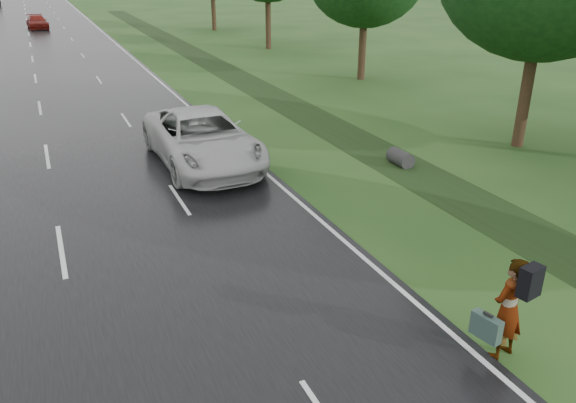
% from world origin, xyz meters
% --- Properties ---
extents(road, '(14.00, 180.00, 0.04)m').
position_xyz_m(road, '(0.00, 45.00, 0.02)').
color(road, black).
rests_on(road, ground).
extents(edge_stripe_east, '(0.12, 180.00, 0.01)m').
position_xyz_m(edge_stripe_east, '(6.75, 45.00, 0.04)').
color(edge_stripe_east, silver).
rests_on(edge_stripe_east, road).
extents(center_line, '(0.12, 180.00, 0.01)m').
position_xyz_m(center_line, '(0.00, 45.00, 0.04)').
color(center_line, silver).
rests_on(center_line, road).
extents(drainage_ditch, '(2.20, 120.00, 0.56)m').
position_xyz_m(drainage_ditch, '(11.50, 18.71, 0.04)').
color(drainage_ditch, black).
rests_on(drainage_ditch, ground).
extents(pedestrian, '(1.01, 0.77, 2.03)m').
position_xyz_m(pedestrian, '(7.18, 0.42, 1.05)').
color(pedestrian, '#A5998C').
rests_on(pedestrian, ground).
extents(white_pickup, '(3.16, 6.72, 1.86)m').
position_xyz_m(white_pickup, '(5.09, 12.84, 0.97)').
color(white_pickup, beige).
rests_on(white_pickup, road).
extents(far_car_red, '(2.24, 4.74, 1.34)m').
position_xyz_m(far_car_red, '(1.00, 60.51, 0.71)').
color(far_car_red, maroon).
rests_on(far_car_red, road).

